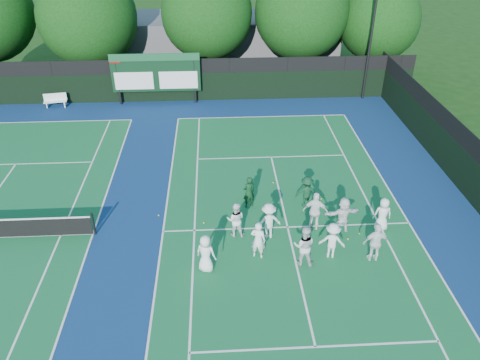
{
  "coord_description": "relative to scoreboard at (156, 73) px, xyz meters",
  "views": [
    {
      "loc": [
        -3.03,
        -15.33,
        12.7
      ],
      "look_at": [
        -2.0,
        3.0,
        1.3
      ],
      "focal_mm": 35.0,
      "sensor_mm": 36.0,
      "label": 1
    }
  ],
  "objects": [
    {
      "name": "player_back_4",
      "position": [
        11.06,
        -14.91,
        -1.4
      ],
      "size": [
        0.8,
        0.55,
        1.58
      ],
      "primitive_type": "imported",
      "rotation": [
        0.0,
        0.0,
        3.08
      ],
      "color": "white",
      "rests_on": "ground"
    },
    {
      "name": "player_front_0",
      "position": [
        3.44,
        -17.09,
        -1.38
      ],
      "size": [
        0.94,
        0.79,
        1.63
      ],
      "primitive_type": "imported",
      "rotation": [
        0.0,
        0.0,
        2.74
      ],
      "color": "white",
      "rests_on": "ground"
    },
    {
      "name": "coach_right",
      "position": [
        8.09,
        -12.97,
        -1.41
      ],
      "size": [
        1.04,
        0.63,
        1.57
      ],
      "primitive_type": "imported",
      "rotation": [
        0.0,
        0.0,
        3.19
      ],
      "color": "#0F371E",
      "rests_on": "ground"
    },
    {
      "name": "near_court",
      "position": [
        7.01,
        -14.59,
        -2.18
      ],
      "size": [
        11.05,
        23.85,
        0.01
      ],
      "color": "#135E30",
      "rests_on": "ground"
    },
    {
      "name": "player_back_0",
      "position": [
        4.69,
        -14.96,
        -1.38
      ],
      "size": [
        0.85,
        0.7,
        1.62
      ],
      "primitive_type": "imported",
      "rotation": [
        0.0,
        0.0,
        3.02
      ],
      "color": "white",
      "rests_on": "ground"
    },
    {
      "name": "tree_e",
      "position": [
        16.37,
        3.99,
        2.2
      ],
      "size": [
        5.94,
        5.94,
        7.52
      ],
      "color": "black",
      "rests_on": "ground"
    },
    {
      "name": "player_front_4",
      "position": [
        10.15,
        -16.89,
        -1.32
      ],
      "size": [
        1.03,
        0.45,
        1.75
      ],
      "primitive_type": "imported",
      "rotation": [
        0.0,
        0.0,
        3.12
      ],
      "color": "white",
      "rests_on": "ground"
    },
    {
      "name": "player_front_1",
      "position": [
        5.52,
        -16.44,
        -1.34
      ],
      "size": [
        0.72,
        0.59,
        1.7
      ],
      "primitive_type": "imported",
      "rotation": [
        0.0,
        0.0,
        2.79
      ],
      "color": "white",
      "rests_on": "ground"
    },
    {
      "name": "back_fence",
      "position": [
        1.01,
        0.41,
        -0.83
      ],
      "size": [
        34.0,
        0.08,
        3.0
      ],
      "color": "black",
      "rests_on": "ground"
    },
    {
      "name": "player_front_3",
      "position": [
        8.48,
        -16.57,
        -1.39
      ],
      "size": [
        1.15,
        0.83,
        1.6
      ],
      "primitive_type": "imported",
      "rotation": [
        0.0,
        0.0,
        2.89
      ],
      "color": "white",
      "rests_on": "ground"
    },
    {
      "name": "tennis_ball_2",
      "position": [
        9.47,
        -15.58,
        -2.16
      ],
      "size": [
        0.07,
        0.07,
        0.07
      ],
      "primitive_type": "sphere",
      "color": "#D2EC1B",
      "rests_on": "ground"
    },
    {
      "name": "tennis_ball_1",
      "position": [
        8.95,
        -12.49,
        -2.16
      ],
      "size": [
        0.07,
        0.07,
        0.07
      ],
      "primitive_type": "sphere",
      "color": "#D2EC1B",
      "rests_on": "ground"
    },
    {
      "name": "tennis_ball_0",
      "position": [
        3.3,
        -14.09,
        -2.16
      ],
      "size": [
        0.07,
        0.07,
        0.07
      ],
      "primitive_type": "sphere",
      "color": "#D2EC1B",
      "rests_on": "ground"
    },
    {
      "name": "tennis_ball_3",
      "position": [
        1.23,
        -13.41,
        -2.16
      ],
      "size": [
        0.07,
        0.07,
        0.07
      ],
      "primitive_type": "sphere",
      "color": "#D2EC1B",
      "rests_on": "ground"
    },
    {
      "name": "ground",
      "position": [
        7.01,
        -15.59,
        -2.19
      ],
      "size": [
        120.0,
        120.0,
        0.0
      ],
      "primitive_type": "plane",
      "color": "#14350E",
      "rests_on": "ground"
    },
    {
      "name": "clubhouse",
      "position": [
        5.01,
        8.41,
        -0.19
      ],
      "size": [
        18.0,
        6.0,
        4.0
      ],
      "primitive_type": "cube",
      "color": "#56575B",
      "rests_on": "ground"
    },
    {
      "name": "scoreboard",
      "position": [
        0.0,
        0.0,
        0.0
      ],
      "size": [
        6.0,
        0.21,
        3.55
      ],
      "color": "black",
      "rests_on": "ground"
    },
    {
      "name": "player_back_2",
      "position": [
        8.16,
        -14.71,
        -1.27
      ],
      "size": [
        1.16,
        0.71,
        1.84
      ],
      "primitive_type": "imported",
      "rotation": [
        0.0,
        0.0,
        2.89
      ],
      "color": "white",
      "rests_on": "ground"
    },
    {
      "name": "tree_c",
      "position": [
        3.7,
        3.99,
        2.81
      ],
      "size": [
        6.54,
        6.54,
        8.44
      ],
      "color": "black",
      "rests_on": "ground"
    },
    {
      "name": "court_apron",
      "position": [
        1.01,
        -14.59,
        -2.19
      ],
      "size": [
        34.0,
        32.0,
        0.01
      ],
      "primitive_type": "cube",
      "color": "navy",
      "rests_on": "ground"
    },
    {
      "name": "player_back_3",
      "position": [
        9.31,
        -14.95,
        -1.34
      ],
      "size": [
        1.64,
        0.76,
        1.7
      ],
      "primitive_type": "imported",
      "rotation": [
        0.0,
        0.0,
        3.31
      ],
      "color": "white",
      "rests_on": "ground"
    },
    {
      "name": "bench",
      "position": [
        -6.96,
        -0.22,
        -1.68
      ],
      "size": [
        1.55,
        0.63,
        0.95
      ],
      "color": "white",
      "rests_on": "ground"
    },
    {
      "name": "tennis_ball_4",
      "position": [
        6.81,
        -10.9,
        -2.16
      ],
      "size": [
        0.07,
        0.07,
        0.07
      ],
      "primitive_type": "sphere",
      "color": "#D2EC1B",
      "rests_on": "ground"
    },
    {
      "name": "tree_d",
      "position": [
        10.56,
        3.99,
        2.83
      ],
      "size": [
        6.82,
        6.82,
        8.61
      ],
      "color": "black",
      "rests_on": "ground"
    },
    {
      "name": "coach_left",
      "position": [
        5.4,
        -12.89,
        -1.38
      ],
      "size": [
        0.69,
        0.58,
        1.62
      ],
      "primitive_type": "imported",
      "rotation": [
        0.0,
        0.0,
        3.53
      ],
      "color": "#0E3419",
      "rests_on": "ground"
    },
    {
      "name": "light_pole_right",
      "position": [
        14.51,
        0.11,
        4.11
      ],
      "size": [
        1.2,
        0.3,
        10.12
      ],
      "color": "black",
      "rests_on": "ground"
    },
    {
      "name": "tennis_ball_5",
      "position": [
        10.06,
        -15.23,
        -2.16
      ],
      "size": [
        0.07,
        0.07,
        0.07
      ],
      "primitive_type": "sphere",
      "color": "#D2EC1B",
      "rests_on": "ground"
    },
    {
      "name": "player_back_1",
      "position": [
        6.07,
        -15.2,
        -1.35
      ],
      "size": [
        1.19,
        0.82,
        1.68
      ],
      "primitive_type": "imported",
      "rotation": [
        0.0,
        0.0,
        3.33
      ],
      "color": "white",
      "rests_on": "ground"
    },
    {
      "name": "player_front_2",
      "position": [
        7.28,
        -16.92,
        -1.31
      ],
      "size": [
        0.99,
        0.85,
        1.77
      ],
      "primitive_type": "imported",
      "rotation": [
        0.0,
        0.0,
        2.91
      ],
      "color": "silver",
      "rests_on": "ground"
    },
    {
      "name": "tree_b",
      "position": [
        -4.76,
        3.99,
        2.63
      ],
      "size": [
        7.0,
        7.0,
        8.51
      ],
      "color": "black",
      "rests_on": "ground"
    }
  ]
}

